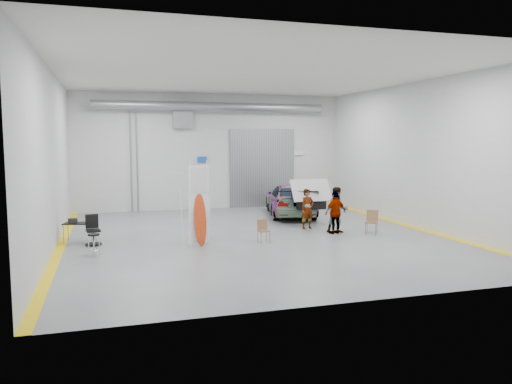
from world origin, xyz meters
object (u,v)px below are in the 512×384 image
object	(u,v)px
person_a	(307,209)
surfboard_display	(197,212)
folding_chair_far	(371,227)
person_b	(338,210)
sedan_car	(290,200)
work_table	(78,223)
office_chair	(93,232)
person_c	(335,213)
shop_stool	(94,246)
folding_chair_near	(264,235)

from	to	relation	value
person_a	surfboard_display	world-z (taller)	surfboard_display
folding_chair_far	person_b	bearing A→B (deg)	-174.37
sedan_car	work_table	world-z (taller)	sedan_car
work_table	office_chair	size ratio (longest dim) A/B	1.15
person_c	person_a	bearing A→B (deg)	-80.29
sedan_car	folding_chair_far	xyz separation A→B (m)	(1.27, -5.43, -0.47)
sedan_car	work_table	bearing A→B (deg)	34.75
folding_chair_far	work_table	bearing A→B (deg)	-151.61
shop_stool	work_table	size ratio (longest dim) A/B	0.61
person_b	folding_chair_near	size ratio (longest dim) A/B	2.25
shop_stool	work_table	xyz separation A→B (m)	(-0.60, 2.60, 0.32)
person_c	folding_chair_far	world-z (taller)	person_c
person_c	folding_chair_far	bearing A→B (deg)	143.42
shop_stool	work_table	distance (m)	2.69
folding_chair_far	shop_stool	bearing A→B (deg)	-137.50
person_c	folding_chair_near	world-z (taller)	person_c
sedan_car	work_table	size ratio (longest dim) A/B	4.36
work_table	office_chair	distance (m)	0.90
work_table	person_b	bearing A→B (deg)	-6.24
surfboard_display	work_table	distance (m)	4.43
sedan_car	work_table	xyz separation A→B (m)	(-9.45, -3.69, -0.07)
folding_chair_far	work_table	world-z (taller)	folding_chair_far
sedan_car	person_b	xyz separation A→B (m)	(0.17, -4.74, 0.14)
person_b	work_table	distance (m)	9.68
person_b	office_chair	distance (m)	9.11
folding_chair_near	folding_chair_far	world-z (taller)	folding_chair_far
work_table	person_c	bearing A→B (deg)	-7.37
folding_chair_near	surfboard_display	bearing A→B (deg)	177.50
sedan_car	person_c	xyz separation A→B (m)	(0.00, -4.91, 0.08)
person_b	person_c	xyz separation A→B (m)	(-0.17, -0.17, -0.07)
office_chair	shop_stool	bearing A→B (deg)	-97.53
work_table	sedan_car	bearing A→B (deg)	21.33
folding_chair_far	folding_chair_near	bearing A→B (deg)	-139.45
sedan_car	office_chair	world-z (taller)	sedan_car
folding_chair_far	office_chair	world-z (taller)	office_chair
folding_chair_far	work_table	size ratio (longest dim) A/B	0.77
folding_chair_near	folding_chair_far	distance (m)	4.41
person_c	office_chair	distance (m)	8.94
person_c	shop_stool	distance (m)	8.97
person_c	folding_chair_far	distance (m)	1.47
sedan_car	person_c	size ratio (longest dim) A/B	3.14
surfboard_display	work_table	bearing A→B (deg)	128.62
sedan_car	surfboard_display	xyz separation A→B (m)	(-5.52, -5.67, 0.44)
sedan_car	folding_chair_near	distance (m)	6.48
sedan_car	shop_stool	bearing A→B (deg)	48.84
person_a	work_table	xyz separation A→B (m)	(-8.85, -0.13, -0.13)
person_a	office_chair	xyz separation A→B (m)	(-8.32, -0.82, -0.36)
surfboard_display	folding_chair_far	world-z (taller)	surfboard_display
folding_chair_far	shop_stool	world-z (taller)	folding_chair_far
office_chair	surfboard_display	bearing A→B (deg)	-30.34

